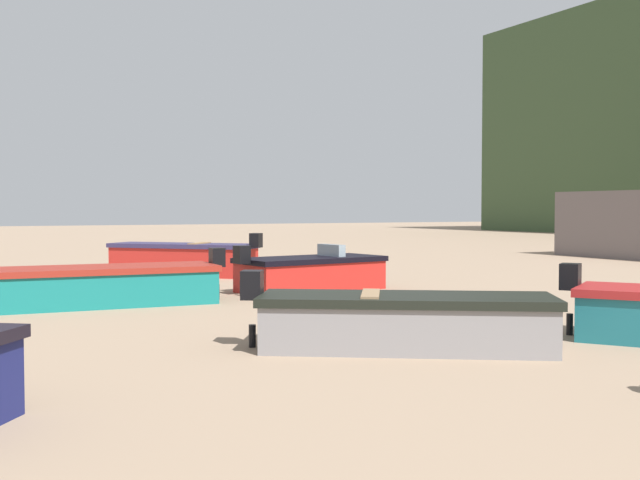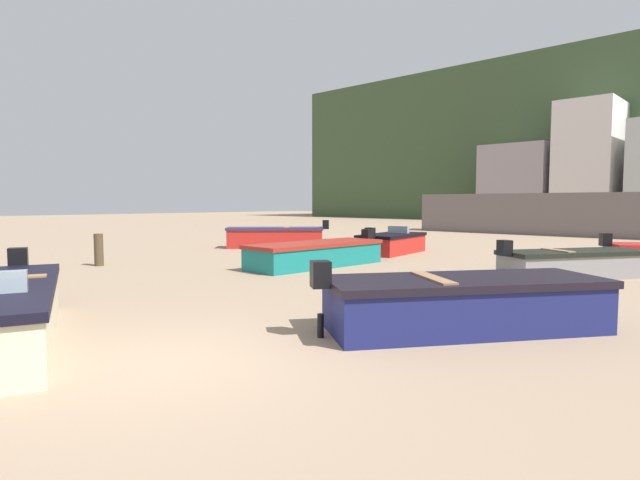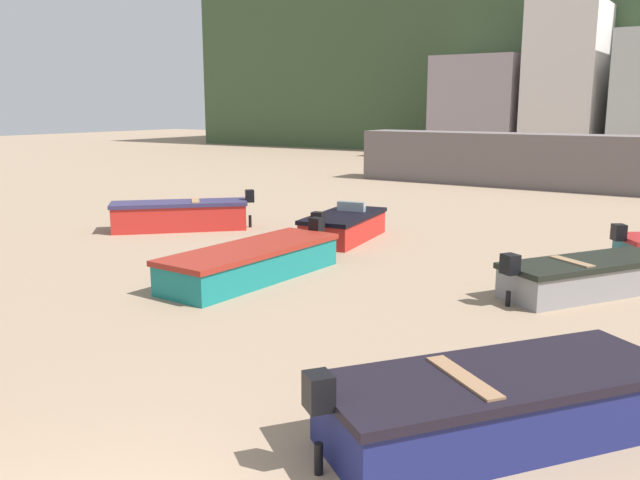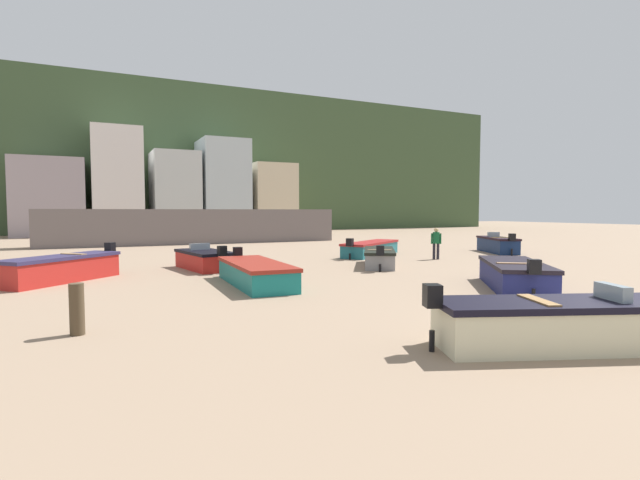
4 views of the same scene
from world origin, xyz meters
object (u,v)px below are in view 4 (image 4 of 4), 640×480
at_px(boat_teal_3, 371,248).
at_px(boat_navy_6, 515,275).
at_px(boat_cream_4, 568,324).
at_px(boat_navy_1, 497,245).
at_px(mooring_post_near_water, 77,309).
at_px(boat_red_5, 205,260).
at_px(beach_walker_foreground, 436,241).
at_px(boat_red_7, 62,268).
at_px(boat_grey_0, 379,257).
at_px(boat_teal_2, 255,273).

xyz_separation_m(boat_teal_3, boat_navy_6, (-1.82, -11.66, 0.04)).
bearing_deg(boat_cream_4, boat_navy_1, 158.35).
xyz_separation_m(boat_teal_3, mooring_post_near_water, (-14.33, -12.00, 0.13)).
height_order(boat_red_5, beach_walker_foreground, beach_walker_foreground).
distance_m(boat_navy_1, boat_red_5, 17.53).
bearing_deg(boat_red_7, beach_walker_foreground, -133.19).
bearing_deg(boat_grey_0, beach_walker_foreground, 47.66).
bearing_deg(boat_red_5, mooring_post_near_water, -124.30).
height_order(boat_navy_6, beach_walker_foreground, beach_walker_foreground).
relative_size(boat_teal_2, boat_cream_4, 1.02).
bearing_deg(mooring_post_near_water, boat_navy_1, 24.96).
height_order(boat_grey_0, beach_walker_foreground, beach_walker_foreground).
distance_m(boat_cream_4, mooring_post_near_water, 9.39).
distance_m(boat_teal_2, boat_teal_3, 11.69).
xyz_separation_m(boat_teal_2, beach_walker_foreground, (10.98, 4.05, 0.56)).
bearing_deg(beach_walker_foreground, boat_navy_1, 44.34).
height_order(boat_teal_2, boat_teal_3, boat_teal_2).
bearing_deg(beach_walker_foreground, boat_cream_4, -91.87).
bearing_deg(boat_navy_1, beach_walker_foreground, -139.80).
xyz_separation_m(boat_cream_4, boat_red_5, (-3.36, 14.64, -0.04)).
distance_m(boat_teal_2, boat_navy_6, 8.46).
bearing_deg(boat_teal_2, mooring_post_near_water, 44.33).
relative_size(boat_navy_1, boat_teal_2, 0.80).
bearing_deg(beach_walker_foreground, boat_teal_3, 148.98).
bearing_deg(boat_teal_2, beach_walker_foreground, -157.13).
distance_m(boat_red_5, mooring_post_near_water, 10.79).
xyz_separation_m(boat_teal_2, boat_navy_6, (7.27, -4.32, 0.04)).
distance_m(boat_navy_1, boat_cream_4, 20.79).
relative_size(boat_red_5, beach_walker_foreground, 2.37).
bearing_deg(boat_navy_6, boat_navy_1, 82.12).
height_order(boat_navy_1, beach_walker_foreground, beach_walker_foreground).
bearing_deg(boat_red_7, boat_grey_0, -137.98).
relative_size(boat_red_5, boat_red_7, 0.98).
distance_m(boat_teal_3, boat_cream_4, 18.05).
height_order(boat_teal_2, boat_navy_6, boat_navy_6).
relative_size(boat_red_5, boat_navy_6, 0.85).
bearing_deg(boat_cream_4, boat_teal_2, -142.57).
distance_m(boat_red_7, beach_walker_foreground, 16.88).
bearing_deg(boat_red_5, boat_navy_6, -58.87).
distance_m(boat_teal_2, boat_red_5, 5.11).
bearing_deg(boat_navy_6, boat_cream_4, -94.50).
xyz_separation_m(boat_grey_0, mooring_post_near_water, (-12.02, -7.54, 0.13)).
xyz_separation_m(boat_grey_0, boat_navy_1, (10.14, 2.78, 0.09)).
xyz_separation_m(boat_grey_0, boat_navy_6, (0.49, -7.20, 0.05)).
height_order(boat_teal_2, boat_red_5, boat_red_5).
height_order(boat_navy_1, boat_red_7, boat_red_7).
distance_m(boat_grey_0, boat_cream_4, 13.07).
height_order(boat_navy_1, boat_teal_2, boat_navy_1).
relative_size(boat_grey_0, boat_teal_3, 0.81).
bearing_deg(boat_cream_4, beach_walker_foreground, 170.20).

